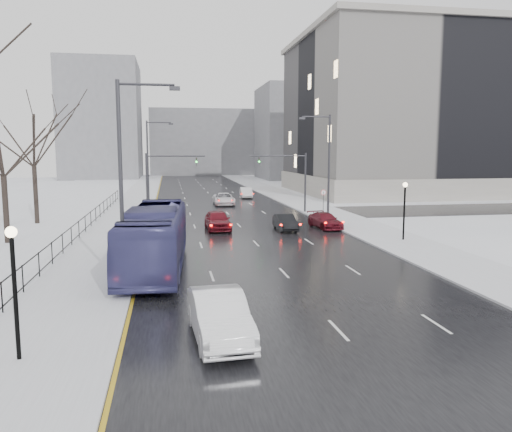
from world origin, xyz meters
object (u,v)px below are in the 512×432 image
mast_signal_right (296,175)px  sedan_right_far (325,221)px  mast_signal_left (157,177)px  sedan_center_near (218,220)px  lamppost_l (14,274)px  streetlight_r_mid (327,163)px  tree_park_d (8,244)px  sedan_right_near (285,222)px  sedan_right_cross (224,199)px  sedan_left_near (219,316)px  streetlight_l_near (126,175)px  lamppost_r_mid (405,202)px  streetlight_l_far (150,161)px  bus (155,238)px  no_uturn_sign (323,195)px  tree_park_e (37,224)px  sedan_right_distant (246,193)px

mast_signal_right → sedan_right_far: 11.40m
mast_signal_left → sedan_center_near: bearing=-63.2°
lamppost_l → streetlight_r_mid: bearing=55.6°
tree_park_d → mast_signal_right: size_ratio=1.92×
sedan_right_near → sedan_right_cross: (-2.96, 20.73, 0.07)m
lamppost_l → mast_signal_right: bearing=63.0°
streetlight_r_mid → sedan_left_near: 30.26m
streetlight_l_near → mast_signal_right: size_ratio=1.54×
lamppost_r_mid → mast_signal_right: size_ratio=0.66×
sedan_right_cross → sedan_right_far: bearing=-70.7°
streetlight_l_far → lamppost_l: 40.19m
sedan_left_near → streetlight_l_far: bearing=91.7°
sedan_right_cross → bus: bearing=-101.8°
lamppost_l → bus: (4.00, 12.21, -1.10)m
no_uturn_sign → bus: size_ratio=0.21×
tree_park_e → mast_signal_left: tree_park_e is taller
sedan_right_far → sedan_right_near: bearing=-178.6°
streetlight_l_near → sedan_left_near: (3.67, -7.07, -4.72)m
tree_park_e → mast_signal_right: (25.53, 4.00, 4.11)m
streetlight_r_mid → sedan_right_distant: 26.78m
no_uturn_sign → sedan_right_cross: no_uturn_sign is taller
sedan_right_near → sedan_right_far: bearing=8.2°
streetlight_r_mid → streetlight_l_far: 20.27m
lamppost_l → lamppost_r_mid: size_ratio=1.00×
mast_signal_left → lamppost_r_mid: bearing=-44.5°
sedan_right_far → lamppost_r_mid: bearing=-69.0°
tree_park_e → bus: bearing=-60.5°
lamppost_l → tree_park_d: bearing=107.2°
sedan_left_near → sedan_right_near: bearing=67.6°
lamppost_l → sedan_right_far: (18.20, 25.12, -2.24)m
bus → sedan_right_distant: bearing=78.2°
lamppost_r_mid → sedan_right_distant: size_ratio=0.94×
tree_park_d → sedan_right_cross: (18.34, 23.30, 0.79)m
mast_signal_left → sedan_right_near: mast_signal_left is taller
streetlight_l_far → lamppost_r_mid: 29.30m
streetlight_l_near → sedan_right_far: streetlight_l_near is taller
tree_park_e → sedan_right_near: bearing=-18.9°
lamppost_r_mid → sedan_right_far: bearing=118.1°
streetlight_l_far → sedan_right_near: size_ratio=2.43×
tree_park_d → sedan_right_far: tree_park_d is taller
mast_signal_right → sedan_right_distant: (-2.63, 18.12, -3.32)m
sedan_center_near → streetlight_l_near: bearing=-110.1°
tree_park_d → sedan_right_near: bearing=6.9°
tree_park_e → sedan_right_distant: (22.90, 22.12, 0.79)m
sedan_right_near → sedan_right_far: size_ratio=0.90×
streetlight_l_near → sedan_right_near: size_ratio=2.43×
mast_signal_right → sedan_left_near: 37.15m
streetlight_r_mid → lamppost_r_mid: streetlight_r_mid is taller
no_uturn_sign → streetlight_l_far: bearing=155.3°
tree_park_e → streetlight_r_mid: size_ratio=1.35×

